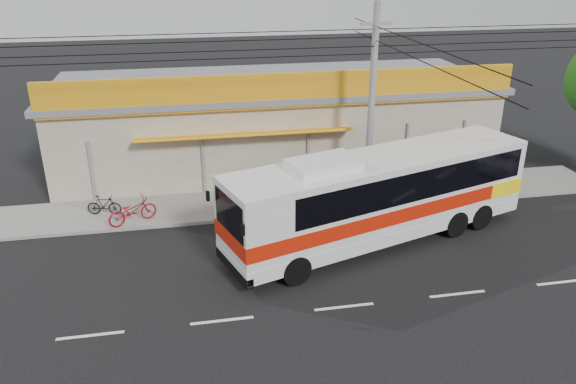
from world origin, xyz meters
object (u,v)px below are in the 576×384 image
Objects in this scene: coach_bus at (385,191)px; motorbike_dark at (104,205)px; motorbike_red at (132,211)px; utility_pole at (375,40)px.

coach_bus is 8.74× the size of motorbike_dark.
motorbike_red reaches higher than motorbike_dark.
utility_pole is at bearing -113.29° from motorbike_red.
coach_bus is at bearing -97.76° from utility_pole.
coach_bus reaches higher than motorbike_red.
coach_bus is 0.38× the size of utility_pole.
motorbike_red is at bearing -118.51° from motorbike_dark.
motorbike_red is at bearing -177.44° from utility_pole.
motorbike_red is 12.35m from utility_pole.
coach_bus is 6.19× the size of motorbike_red.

